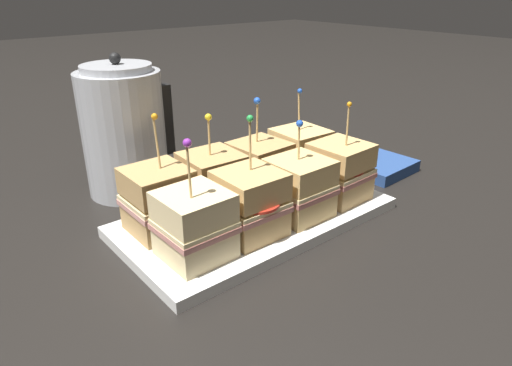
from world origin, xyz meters
TOP-DOWN VIEW (x-y plane):
  - ground_plane at (0.00, 0.00)m, footprint 6.00×6.00m
  - serving_platter at (0.00, 0.00)m, footprint 0.44×0.24m
  - sandwich_front_far_left at (-0.15, -0.05)m, footprint 0.09×0.09m
  - sandwich_front_center_left at (-0.05, -0.05)m, footprint 0.09×0.10m
  - sandwich_front_center_right at (0.05, -0.05)m, footprint 0.09×0.09m
  - sandwich_front_far_right at (0.15, -0.05)m, footprint 0.10×0.10m
  - sandwich_back_far_left at (-0.15, 0.05)m, footprint 0.09×0.09m
  - sandwich_back_center_left at (-0.05, 0.05)m, footprint 0.10×0.10m
  - sandwich_back_center_right at (0.05, 0.05)m, footprint 0.10×0.10m
  - sandwich_back_far_right at (0.15, 0.05)m, footprint 0.10×0.10m
  - kettle_steel at (-0.10, 0.25)m, footprint 0.17×0.15m
  - napkin_stack at (0.34, 0.01)m, footprint 0.13×0.13m

SIDE VIEW (x-z plane):
  - ground_plane at x=0.00m, z-range 0.00..0.00m
  - serving_platter at x=0.00m, z-range 0.00..0.02m
  - napkin_stack at x=0.34m, z-range 0.00..0.02m
  - sandwich_front_center_right at x=0.05m, z-range -0.01..0.14m
  - sandwich_front_far_left at x=-0.15m, z-range -0.02..0.15m
  - sandwich_back_center_right at x=0.05m, z-range -0.02..0.15m
  - sandwich_front_far_right at x=0.15m, z-range -0.02..0.15m
  - sandwich_back_far_right at x=0.15m, z-range -0.02..0.15m
  - sandwich_back_center_left at x=-0.05m, z-range -0.02..0.15m
  - sandwich_back_far_left at x=-0.15m, z-range -0.02..0.16m
  - sandwich_front_center_left at x=-0.05m, z-range -0.02..0.16m
  - kettle_steel at x=-0.10m, z-range -0.01..0.24m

